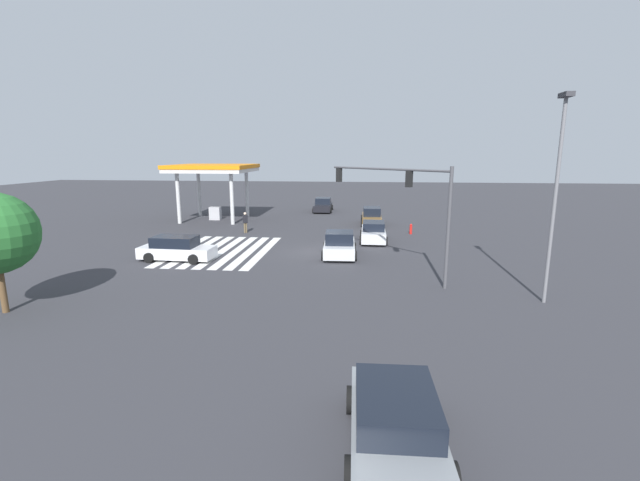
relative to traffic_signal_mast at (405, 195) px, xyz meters
name	(u,v)px	position (x,y,z in m)	size (l,w,h in m)	color
ground_plane	(320,253)	(-5.07, -5.07, -4.46)	(147.15, 147.15, 0.00)	#333338
crosswalk_markings	(223,251)	(-5.07, -11.84, -4.45)	(9.88, 6.30, 0.01)	silver
traffic_signal_mast	(405,195)	(0.00, 0.00, 0.00)	(6.12, 6.12, 6.03)	#47474C
car_0	(339,245)	(-4.28, -3.71, -3.70)	(4.19, 2.35, 1.67)	silver
car_1	(372,217)	(-17.14, -1.43, -3.69)	(4.64, 2.04, 1.67)	brown
car_2	(177,249)	(-2.21, -13.86, -3.73)	(2.11, 4.71, 1.53)	silver
car_3	(373,232)	(-9.42, -1.41, -3.74)	(4.46, 2.06, 1.54)	silver
car_4	(323,205)	(-26.15, -6.90, -3.75)	(4.74, 2.23, 1.56)	black
car_5	(395,421)	(14.21, -1.36, -3.73)	(4.29, 2.30, 1.48)	gray
gas_station_canopy	(213,171)	(-18.69, -17.16, 0.46)	(7.64, 7.64, 5.53)	silver
pedestrian	(245,221)	(-11.85, -12.12, -3.47)	(0.41, 0.41, 1.76)	brown
street_light_pole_a	(557,183)	(3.56, 6.05, 0.91)	(0.80, 0.36, 9.10)	slate
fire_hydrant	(411,229)	(-12.77, 1.77, -4.03)	(0.22, 0.22, 0.86)	red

